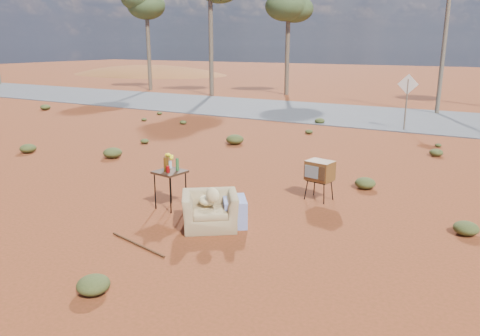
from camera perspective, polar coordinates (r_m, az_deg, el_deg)
The scene contains 12 objects.
ground at distance 9.09m, azimuth -4.84°, elevation -6.48°, with size 140.00×140.00×0.00m, color maroon.
highway at distance 22.73m, azimuth 17.03°, elevation 5.96°, with size 140.00×7.00×0.04m, color #565659.
dirt_mound at distance 53.86m, azimuth -11.06°, elevation 11.14°, with size 26.00×18.00×2.00m, color brown.
armchair at distance 8.68m, azimuth -3.11°, elevation -4.61°, with size 1.29×1.29×0.88m.
tv_unit at distance 10.22m, azimuth 9.70°, elevation -0.38°, with size 0.61×0.53×0.88m.
side_table at distance 9.67m, azimuth -8.57°, elevation -0.13°, with size 0.63×0.63×1.11m.
rusty_bar at distance 8.21m, azimuth -12.38°, elevation -9.08°, with size 0.04×0.04×1.43m, color #4B2914.
road_sign at distance 19.34m, azimuth 19.72°, elevation 8.70°, with size 0.78×0.06×2.19m.
eucalyptus_far_left at distance 35.42m, azimuth -11.34°, elevation 18.92°, with size 3.20×3.20×7.10m.
eucalyptus_near_left at distance 31.75m, azimuth 5.92°, elevation 18.72°, with size 3.20×3.20×6.60m.
utility_pole_center at distance 24.64m, azimuth 23.85°, elevation 15.66°, with size 1.40×0.20×8.00m.
scrub_patch at distance 13.09m, azimuth 3.02°, elevation 0.89°, with size 17.49×8.07×0.33m.
Camera 1 is at (4.82, -6.97, 3.31)m, focal length 35.00 mm.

